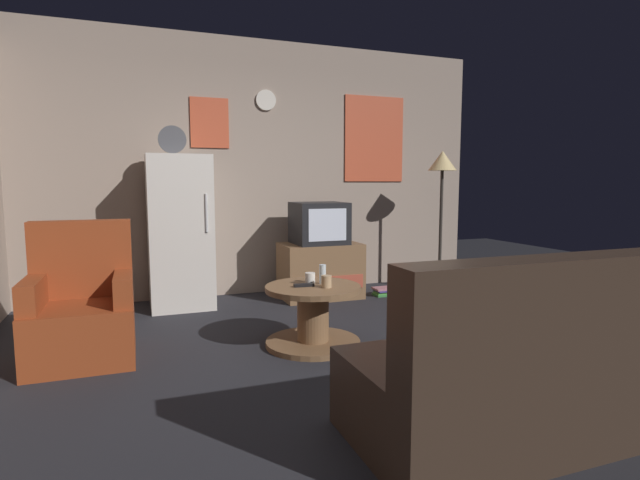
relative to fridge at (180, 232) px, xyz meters
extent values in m
plane|color=#232328|center=(0.93, -2.03, -0.75)|extent=(12.00, 12.00, 0.00)
cube|color=gray|center=(0.93, 0.42, 0.63)|extent=(5.20, 0.10, 2.77)
cube|color=#C64C2D|center=(2.30, 0.36, 1.00)|extent=(0.76, 0.02, 1.00)
cube|color=#C64C2D|center=(0.37, 0.36, 1.11)|extent=(0.40, 0.02, 0.52)
cylinder|color=silver|center=(0.98, 0.36, 1.37)|extent=(0.22, 0.03, 0.22)
cube|color=silver|center=(0.00, 0.00, 0.00)|extent=(0.60, 0.60, 1.50)
cylinder|color=silver|center=(0.22, -0.30, 0.20)|extent=(0.02, 0.02, 0.36)
cylinder|color=#4C4C51|center=(-0.05, -0.08, 0.89)|extent=(0.26, 0.04, 0.26)
cube|color=brown|center=(1.44, -0.12, -0.46)|extent=(0.84, 0.52, 0.59)
cube|color=#AD4733|center=(1.44, -0.38, -0.55)|extent=(0.76, 0.01, 0.14)
cube|color=black|center=(1.42, -0.12, 0.05)|extent=(0.54, 0.50, 0.44)
cube|color=silver|center=(1.42, -0.37, 0.05)|extent=(0.41, 0.01, 0.33)
cylinder|color=#332D28|center=(2.85, -0.26, -0.74)|extent=(0.24, 0.24, 0.02)
cylinder|color=#332D28|center=(2.85, -0.26, -0.05)|extent=(0.04, 0.04, 1.40)
cone|color=#F2D18C|center=(2.85, -0.26, 0.73)|extent=(0.32, 0.32, 0.22)
cylinder|color=brown|center=(0.82, -1.59, -0.73)|extent=(0.72, 0.72, 0.04)
cylinder|color=brown|center=(0.82, -1.59, -0.52)|extent=(0.24, 0.24, 0.42)
cylinder|color=brown|center=(0.82, -1.59, -0.31)|extent=(0.72, 0.72, 0.04)
cylinder|color=silver|center=(0.91, -1.56, -0.22)|extent=(0.05, 0.05, 0.15)
cylinder|color=silver|center=(0.82, -1.54, -0.25)|extent=(0.08, 0.08, 0.09)
cylinder|color=tan|center=(0.90, -1.69, -0.25)|extent=(0.08, 0.08, 0.09)
cube|color=black|center=(0.75, -1.60, -0.28)|extent=(0.15, 0.06, 0.02)
cube|color=maroon|center=(-0.78, -1.34, -0.55)|extent=(0.68, 0.68, 0.40)
cube|color=maroon|center=(-0.78, -1.08, -0.07)|extent=(0.68, 0.16, 0.56)
cube|color=maroon|center=(-1.06, -1.34, -0.25)|extent=(0.12, 0.60, 0.20)
cube|color=maroon|center=(-0.50, -1.34, -0.25)|extent=(0.12, 0.60, 0.20)
cube|color=#38281E|center=(1.35, -3.16, -0.55)|extent=(1.70, 0.80, 0.40)
cube|color=#38281E|center=(1.35, -3.46, -0.09)|extent=(1.70, 0.20, 0.52)
cube|color=#39803D|center=(2.11, -0.28, -0.74)|extent=(0.20, 0.16, 0.02)
cube|color=#4E9C41|center=(2.11, -0.28, -0.72)|extent=(0.18, 0.13, 0.03)
cube|color=#433583|center=(2.11, -0.28, -0.70)|extent=(0.17, 0.17, 0.02)
cube|color=#AC6B77|center=(2.11, -0.28, -0.68)|extent=(0.21, 0.17, 0.02)
camera|label=1|loc=(-0.40, -5.03, 0.47)|focal=27.78mm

